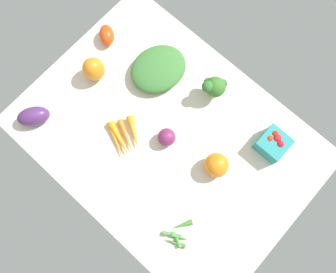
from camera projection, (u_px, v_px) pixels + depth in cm
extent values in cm
cube|color=beige|center=(168.00, 138.00, 125.76)|extent=(104.00, 76.00, 2.00)
cube|color=teal|center=(273.00, 144.00, 120.75)|extent=(9.63, 9.63, 6.84)
sphere|color=red|center=(270.00, 139.00, 118.35)|extent=(2.41, 2.41, 2.41)
sphere|color=red|center=(275.00, 134.00, 118.53)|extent=(2.48, 2.48, 2.48)
sphere|color=red|center=(280.00, 144.00, 117.75)|extent=(2.66, 2.66, 2.66)
sphere|color=red|center=(277.00, 138.00, 118.31)|extent=(3.06, 3.06, 3.06)
ellipsoid|color=#E24314|center=(107.00, 35.00, 131.21)|extent=(9.97, 9.45, 5.51)
sphere|color=orange|center=(216.00, 165.00, 118.16)|extent=(8.59, 8.59, 8.59)
cone|color=orange|center=(116.00, 141.00, 123.43)|extent=(14.42, 8.16, 2.06)
cone|color=orange|center=(120.00, 139.00, 123.14)|extent=(14.33, 7.30, 2.98)
cone|color=orange|center=(126.00, 137.00, 123.73)|extent=(12.77, 7.88, 2.26)
cone|color=orange|center=(134.00, 133.00, 123.71)|extent=(11.99, 9.30, 2.94)
ellipsoid|color=#3C7635|center=(158.00, 69.00, 127.73)|extent=(22.60, 25.20, 6.04)
ellipsoid|color=#522A65|center=(33.00, 116.00, 123.13)|extent=(12.14, 13.40, 6.77)
cylinder|color=#AACD83|center=(214.00, 92.00, 126.89)|extent=(3.94, 3.94, 3.73)
sphere|color=#377129|center=(215.00, 87.00, 122.36)|extent=(7.44, 7.44, 7.44)
sphere|color=#346931|center=(222.00, 84.00, 123.66)|extent=(3.40, 3.40, 3.40)
sphere|color=#3D6B30|center=(224.00, 83.00, 121.77)|extent=(2.85, 2.85, 2.85)
sphere|color=#326E2F|center=(208.00, 87.00, 120.55)|extent=(4.33, 4.33, 4.33)
sphere|color=#3A6B28|center=(209.00, 82.00, 123.50)|extent=(3.66, 3.66, 3.66)
ellipsoid|color=orange|center=(93.00, 69.00, 125.56)|extent=(11.44, 11.44, 10.00)
cone|color=#41873E|center=(180.00, 237.00, 115.97)|extent=(6.27, 4.16, 1.74)
cone|color=#459035|center=(176.00, 238.00, 115.92)|extent=(6.79, 4.58, 1.78)
cone|color=#468B37|center=(183.00, 225.00, 116.79)|extent=(5.28, 6.97, 1.99)
cone|color=#477741|center=(174.00, 243.00, 115.64)|extent=(7.73, 4.66, 1.61)
cone|color=#517F3B|center=(173.00, 234.00, 116.22)|extent=(6.71, 5.55, 1.67)
sphere|color=#792755|center=(166.00, 136.00, 121.62)|extent=(6.39, 6.39, 6.39)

